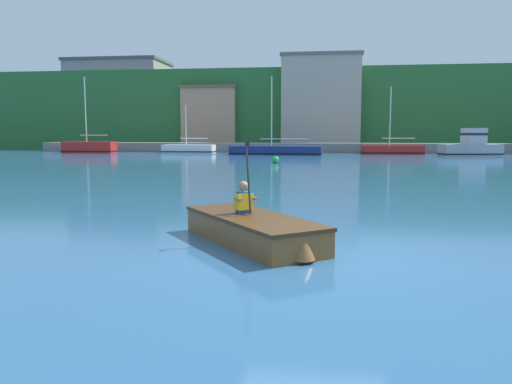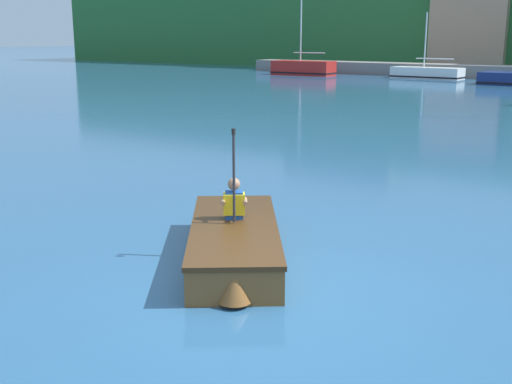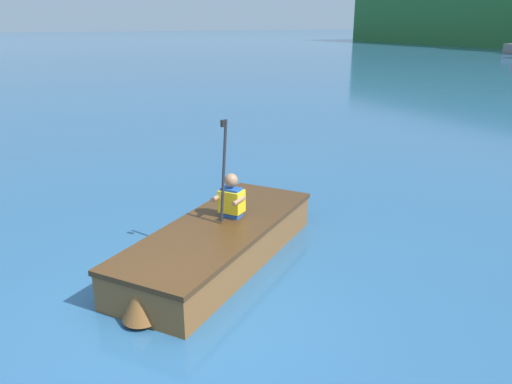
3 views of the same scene
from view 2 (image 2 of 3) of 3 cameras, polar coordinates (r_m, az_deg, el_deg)
The scene contains 7 objects.
ground_plane at distance 7.35m, azimuth 0.75°, elevation -9.57°, with size 300.00×300.00×0.00m, color #28567F.
waterfront_warehouse_left at distance 62.64m, azimuth 8.89°, elevation 15.68°, with size 11.24×7.33×10.38m.
waterfront_office_block_center at distance 59.12m, azimuth 19.67°, elevation 13.57°, with size 6.33×10.51×7.03m.
moored_boat_dock_west_inner at distance 49.42m, azimuth 4.20°, elevation 10.94°, with size 4.85×1.90×6.99m.
moored_boat_dock_east_inner at distance 46.73m, azimuth 14.95°, elevation 10.17°, with size 4.94×1.77×4.46m.
rowboat_foreground at distance 8.51m, azimuth -1.93°, elevation -4.37°, with size 2.84×3.24×0.47m.
person_paddler at distance 8.71m, azimuth -1.96°, elevation -0.73°, with size 0.45×0.45×1.27m.
Camera 2 is at (3.80, -5.58, 2.91)m, focal length 45.00 mm.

